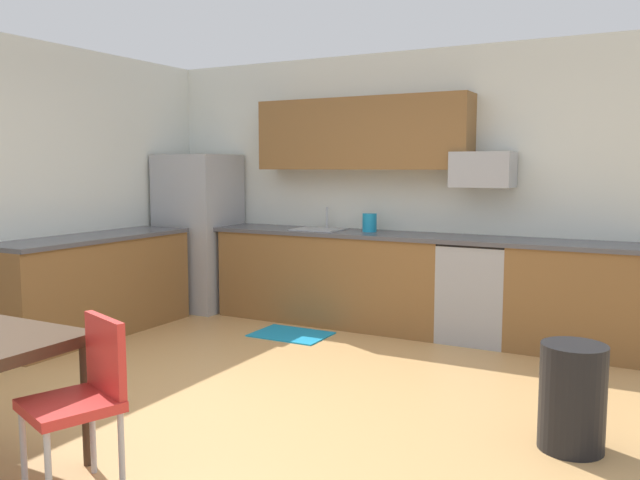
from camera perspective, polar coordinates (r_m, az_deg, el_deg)
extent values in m
plane|color=tan|center=(4.53, -6.15, -13.95)|extent=(12.00, 12.00, 0.00)
cube|color=silver|center=(6.61, 6.77, 4.42)|extent=(5.80, 0.10, 2.70)
cube|color=brown|center=(6.62, 1.00, -3.37)|extent=(2.37, 0.60, 0.90)
cube|color=brown|center=(5.94, 21.92, -4.96)|extent=(1.18, 0.60, 0.90)
cube|color=brown|center=(6.47, -19.19, -3.95)|extent=(0.60, 2.00, 0.90)
cube|color=#4C4C51|center=(6.32, 5.56, 0.44)|extent=(4.80, 0.64, 0.04)
cube|color=#4C4C51|center=(6.41, -19.34, 0.19)|extent=(0.64, 2.00, 0.04)
cube|color=brown|center=(6.53, 3.64, 9.26)|extent=(2.20, 0.34, 0.70)
cube|color=#9EA0A5|center=(7.37, -10.55, 0.70)|extent=(0.76, 0.70, 1.71)
cube|color=#999BA0|center=(6.10, 13.57, -4.49)|extent=(0.60, 0.60, 0.88)
cube|color=black|center=(6.03, 13.68, -0.24)|extent=(0.60, 0.60, 0.03)
cube|color=#9EA0A5|center=(6.09, 14.08, 6.00)|extent=(0.54, 0.36, 0.32)
cube|color=#A5A8AD|center=(6.62, -0.11, 0.40)|extent=(0.48, 0.40, 0.14)
cylinder|color=#B2B5BA|center=(6.77, 0.61, 1.88)|extent=(0.02, 0.02, 0.24)
cylinder|color=#422D1E|center=(3.74, -19.80, -13.40)|extent=(0.05, 0.05, 0.66)
cube|color=red|center=(3.39, -21.03, -13.37)|extent=(0.51, 0.51, 0.05)
cube|color=red|center=(3.39, -18.28, -9.71)|extent=(0.37, 0.17, 0.40)
cylinder|color=#B2B2B7|center=(3.58, -24.53, -16.54)|extent=(0.03, 0.03, 0.42)
cylinder|color=#B2B2B7|center=(3.28, -22.67, -18.62)|extent=(0.03, 0.03, 0.42)
cylinder|color=#B2B2B7|center=(3.68, -19.28, -15.66)|extent=(0.03, 0.03, 0.42)
cylinder|color=#B2B2B7|center=(3.39, -16.97, -17.54)|extent=(0.03, 0.03, 0.42)
cylinder|color=black|center=(3.98, 21.23, -12.70)|extent=(0.36, 0.36, 0.60)
cube|color=#198CBF|center=(6.20, -2.55, -8.25)|extent=(0.70, 0.50, 0.01)
cylinder|color=#198CBF|center=(6.42, 4.36, 1.44)|extent=(0.14, 0.14, 0.20)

